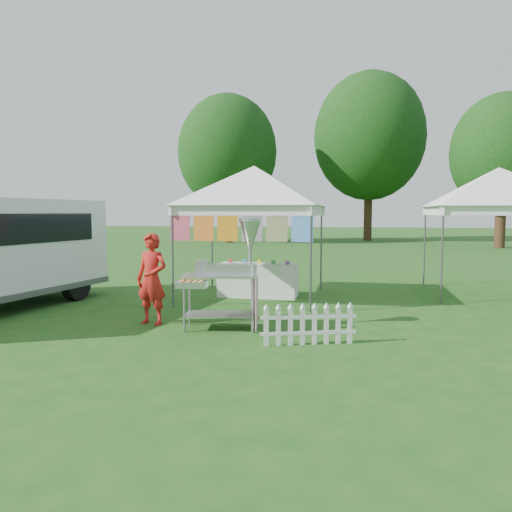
# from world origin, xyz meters

# --- Properties ---
(ground) EXTENTS (120.00, 120.00, 0.00)m
(ground) POSITION_xyz_m (0.00, 0.00, 0.00)
(ground) COLOR #1B4F16
(ground) RESTS_ON ground
(canopy_main) EXTENTS (4.24, 4.24, 3.45)m
(canopy_main) POSITION_xyz_m (0.00, 3.49, 2.99)
(canopy_main) COLOR #59595E
(canopy_main) RESTS_ON ground
(canopy_right) EXTENTS (4.24, 4.24, 3.45)m
(canopy_right) POSITION_xyz_m (5.50, 5.00, 2.99)
(canopy_right) COLOR #59595E
(canopy_right) RESTS_ON ground
(tree_left) EXTENTS (6.40, 6.40, 9.53)m
(tree_left) POSITION_xyz_m (-6.00, 24.00, 5.83)
(tree_left) COLOR #342312
(tree_left) RESTS_ON ground
(tree_mid) EXTENTS (7.60, 7.60, 11.52)m
(tree_mid) POSITION_xyz_m (3.00, 28.00, 7.14)
(tree_mid) COLOR #342312
(tree_mid) RESTS_ON ground
(tree_right) EXTENTS (5.60, 5.60, 8.42)m
(tree_right) POSITION_xyz_m (10.00, 22.00, 5.18)
(tree_right) COLOR #342312
(tree_right) RESTS_ON ground
(donut_cart) EXTENTS (1.36, 1.11, 1.87)m
(donut_cart) POSITION_xyz_m (0.26, 0.40, 1.10)
(donut_cart) COLOR gray
(donut_cart) RESTS_ON ground
(vendor) EXTENTS (0.65, 0.49, 1.60)m
(vendor) POSITION_xyz_m (-1.20, 0.49, 0.80)
(vendor) COLOR #B11B15
(vendor) RESTS_ON ground
(picket_fence) EXTENTS (1.38, 0.47, 0.56)m
(picket_fence) POSITION_xyz_m (1.62, -0.35, 0.29)
(picket_fence) COLOR silver
(picket_fence) RESTS_ON ground
(display_table) EXTENTS (1.80, 0.70, 0.77)m
(display_table) POSITION_xyz_m (0.05, 3.69, 0.39)
(display_table) COLOR white
(display_table) RESTS_ON ground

